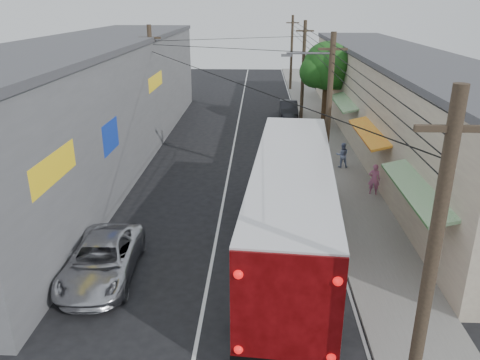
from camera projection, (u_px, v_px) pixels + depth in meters
The scene contains 12 objects.
sidewalk at pixel (330, 149), 31.35m from camera, with size 3.00×80.00×0.12m, color slate.
building_right at pixel (395, 98), 31.94m from camera, with size 7.09×40.00×6.25m.
building_left at pixel (93, 100), 28.78m from camera, with size 7.20×36.00×7.25m.
utility_poles at pixel (281, 87), 30.33m from camera, with size 11.80×45.28×8.00m.
street_tree at pixel (328, 67), 35.30m from camera, with size 4.40×4.00×6.60m.
coach_bus at pixel (291, 206), 17.81m from camera, with size 3.99×13.71×3.90m.
jeepney at pixel (102, 260), 16.67m from camera, with size 2.34×5.07×1.41m, color silver.
parked_suv at pixel (305, 147), 29.23m from camera, with size 2.25×5.53×1.60m, color #96979E.
parked_car_mid at pixel (302, 140), 31.21m from camera, with size 1.56×3.88×1.32m, color #232428.
parked_car_far at pixel (289, 109), 40.05m from camera, with size 1.47×4.22×1.39m, color black.
pedestrian_near at pixel (374, 179), 23.64m from camera, with size 0.58×0.38×1.60m, color #CE6D9F.
pedestrian_far at pixel (342, 155), 27.54m from camera, with size 0.73×0.57×1.49m, color #8899C6.
Camera 1 is at (1.72, -10.25, 9.31)m, focal length 35.00 mm.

